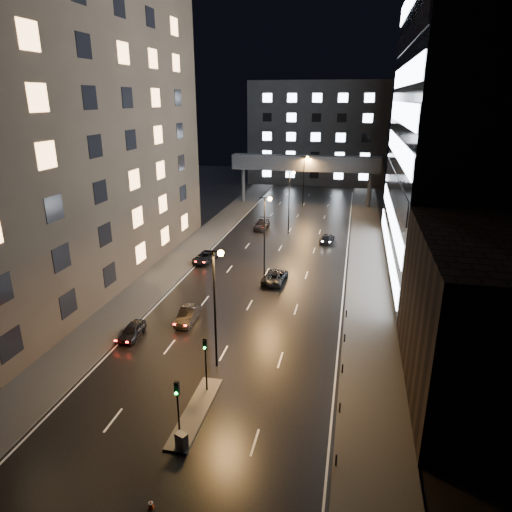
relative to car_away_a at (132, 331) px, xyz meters
The scene contains 24 objects.
ground 30.44m from the car_away_a, 72.80° to the left, with size 160.00×160.00×0.00m, color black.
sidewalk_left 24.33m from the car_away_a, 98.27° to the left, with size 5.00×110.00×0.15m, color #383533.
sidewalk_right 32.28m from the car_away_a, 48.23° to the left, with size 5.00×110.00×0.15m, color #383533.
building_left 26.98m from the car_away_a, 135.92° to the left, with size 15.00×48.00×40.00m, color #2D2319.
building_right_low 29.55m from the car_away_a, ahead, with size 10.00×18.00×12.00m, color black.
building_right_glass 47.56m from the car_away_a, 36.41° to the left, with size 20.00×36.00×45.00m, color black.
building_far 88.34m from the car_away_a, 84.10° to the left, with size 34.00×14.00×25.00m, color #333335.
skybridge 60.25m from the car_away_a, 81.34° to the left, with size 30.00×3.00×10.00m.
median_island 12.90m from the car_away_a, 43.83° to the right, with size 1.60×8.00×0.15m, color #383533.
traffic_signal_near 11.57m from the car_away_a, 34.68° to the right, with size 0.28×0.34×4.40m.
traffic_signal_far 15.33m from the car_away_a, 52.07° to the right, with size 0.28×0.34×4.40m.
bollard_row 19.70m from the car_away_a, 12.99° to the right, with size 0.12×25.12×0.90m.
streetlight_near 11.26m from the car_away_a, 17.72° to the right, with size 1.45×0.50×10.15m.
streetlight_mid_a 20.24m from the car_away_a, 61.78° to the left, with size 1.45×0.50×10.15m.
streetlight_mid_b 38.63m from the car_away_a, 76.12° to the left, with size 1.45×0.50×10.15m.
streetlight_far 58.10m from the car_away_a, 80.88° to the left, with size 1.45×0.50×10.15m.
car_away_a is the anchor object (origin of this frame).
car_away_b 5.60m from the car_away_a, 45.74° to the left, with size 1.51×4.33×1.43m, color black.
car_away_c 21.05m from the car_away_a, 89.96° to the left, with size 2.22×4.81×1.34m, color black.
car_away_d 39.04m from the car_away_a, 83.78° to the left, with size 2.11×5.19×1.50m, color black.
car_toward_a 19.16m from the car_away_a, 56.65° to the left, with size 2.44×5.28×1.47m, color black.
car_toward_b 36.94m from the car_away_a, 65.14° to the left, with size 1.78×4.39×1.27m, color black.
utility_cabinet 15.92m from the car_away_a, 52.47° to the right, with size 0.71×0.51×1.16m, color #505053.
cone_b 19.50m from the car_away_a, 60.55° to the right, with size 0.32×0.32×0.53m, color #FF430D.
Camera 1 is at (10.15, -23.21, 20.99)m, focal length 32.00 mm.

